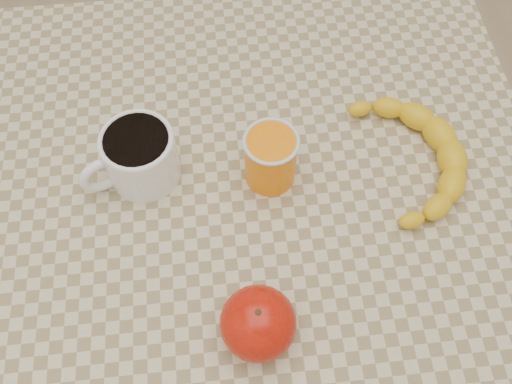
{
  "coord_description": "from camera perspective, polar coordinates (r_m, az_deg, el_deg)",
  "views": [
    {
      "loc": [
        -0.04,
        -0.36,
        1.42
      ],
      "look_at": [
        0.0,
        0.0,
        0.77
      ],
      "focal_mm": 40.0,
      "sensor_mm": 36.0,
      "label": 1
    }
  ],
  "objects": [
    {
      "name": "ground",
      "position": [
        1.46,
        0.0,
        -14.93
      ],
      "size": [
        3.0,
        3.0,
        0.0
      ],
      "primitive_type": "plane",
      "color": "tan",
      "rests_on": "ground"
    },
    {
      "name": "banana",
      "position": [
        0.8,
        15.4,
        3.39
      ],
      "size": [
        0.17,
        0.25,
        0.04
      ],
      "primitive_type": null,
      "rotation": [
        0.0,
        0.0,
        -0.01
      ],
      "color": "yellow",
      "rests_on": "table"
    },
    {
      "name": "table",
      "position": [
        0.84,
        0.0,
        -3.55
      ],
      "size": [
        0.8,
        0.8,
        0.75
      ],
      "color": "#CAB98F",
      "rests_on": "ground"
    },
    {
      "name": "orange_juice_glass",
      "position": [
        0.74,
        1.47,
        3.44
      ],
      "size": [
        0.07,
        0.07,
        0.08
      ],
      "color": "orange",
      "rests_on": "table"
    },
    {
      "name": "apple",
      "position": [
        0.65,
        0.21,
        -12.98
      ],
      "size": [
        0.11,
        0.11,
        0.08
      ],
      "color": "#A60C05",
      "rests_on": "table"
    },
    {
      "name": "coffee_mug",
      "position": [
        0.76,
        -11.68,
        3.59
      ],
      "size": [
        0.14,
        0.13,
        0.08
      ],
      "color": "white",
      "rests_on": "table"
    }
  ]
}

